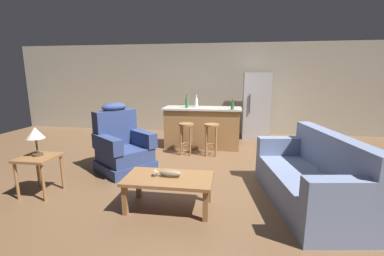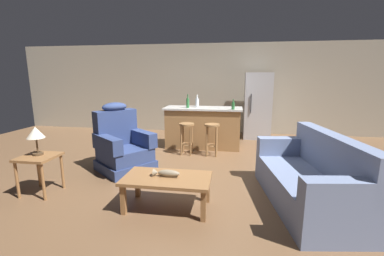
{
  "view_description": "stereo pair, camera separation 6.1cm",
  "coord_description": "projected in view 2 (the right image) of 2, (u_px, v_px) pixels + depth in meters",
  "views": [
    {
      "loc": [
        0.62,
        -4.57,
        1.66
      ],
      "look_at": [
        -0.03,
        -0.1,
        0.75
      ],
      "focal_mm": 24.0,
      "sensor_mm": 36.0,
      "label": 1
    },
    {
      "loc": [
        0.68,
        -4.56,
        1.66
      ],
      "look_at": [
        -0.03,
        -0.1,
        0.75
      ],
      "focal_mm": 24.0,
      "sensor_mm": 36.0,
      "label": 2
    }
  ],
  "objects": [
    {
      "name": "refrigerator",
      "position": [
        257.0,
        106.0,
        6.94
      ],
      "size": [
        0.7,
        0.69,
        1.76
      ],
      "color": "#B7B7BC",
      "rests_on": "ground_plane"
    },
    {
      "name": "coffee_table",
      "position": [
        167.0,
        181.0,
        3.24
      ],
      "size": [
        1.1,
        0.6,
        0.42
      ],
      "color": "olive",
      "rests_on": "ground_plane"
    },
    {
      "name": "bar_stool_left",
      "position": [
        187.0,
        133.0,
        5.5
      ],
      "size": [
        0.32,
        0.32,
        0.68
      ],
      "color": "olive",
      "rests_on": "ground_plane"
    },
    {
      "name": "bottle_wine_dark",
      "position": [
        233.0,
        106.0,
        5.59
      ],
      "size": [
        0.07,
        0.07,
        0.22
      ],
      "color": "#2D6B38",
      "rests_on": "kitchen_island"
    },
    {
      "name": "kitchen_island",
      "position": [
        203.0,
        127.0,
        6.06
      ],
      "size": [
        1.8,
        0.7,
        0.95
      ],
      "color": "#9E7042",
      "rests_on": "ground_plane"
    },
    {
      "name": "ground_plane",
      "position": [
        195.0,
        166.0,
        4.85
      ],
      "size": [
        12.0,
        12.0,
        0.0
      ],
      "color": "brown"
    },
    {
      "name": "end_table",
      "position": [
        39.0,
        162.0,
        3.64
      ],
      "size": [
        0.48,
        0.48,
        0.56
      ],
      "color": "olive",
      "rests_on": "ground_plane"
    },
    {
      "name": "bar_stool_right",
      "position": [
        212.0,
        134.0,
        5.41
      ],
      "size": [
        0.32,
        0.32,
        0.68
      ],
      "color": "olive",
      "rests_on": "ground_plane"
    },
    {
      "name": "back_wall",
      "position": [
        210.0,
        89.0,
        7.62
      ],
      "size": [
        12.0,
        0.05,
        2.6
      ],
      "color": "#A89E89",
      "rests_on": "ground_plane"
    },
    {
      "name": "couch",
      "position": [
        310.0,
        180.0,
        3.34
      ],
      "size": [
        1.11,
        2.0,
        0.94
      ],
      "rotation": [
        0.0,
        0.0,
        3.29
      ],
      "color": "#707FA3",
      "rests_on": "ground_plane"
    },
    {
      "name": "bottle_tall_green",
      "position": [
        188.0,
        103.0,
        5.89
      ],
      "size": [
        0.07,
        0.07,
        0.31
      ],
      "color": "#2D6B38",
      "rests_on": "kitchen_island"
    },
    {
      "name": "fish_figurine",
      "position": [
        166.0,
        173.0,
        3.23
      ],
      "size": [
        0.34,
        0.1,
        0.1
      ],
      "color": "#4C3823",
      "rests_on": "coffee_table"
    },
    {
      "name": "table_lamp",
      "position": [
        36.0,
        134.0,
        3.6
      ],
      "size": [
        0.24,
        0.24,
        0.41
      ],
      "color": "#4C3823",
      "rests_on": "end_table"
    },
    {
      "name": "recliner_near_lamp",
      "position": [
        122.0,
        146.0,
        4.62
      ],
      "size": [
        1.18,
        1.18,
        1.2
      ],
      "rotation": [
        0.0,
        0.0,
        -0.66
      ],
      "color": "navy",
      "rests_on": "ground_plane"
    },
    {
      "name": "bottle_short_amber",
      "position": [
        197.0,
        102.0,
        6.03
      ],
      "size": [
        0.08,
        0.08,
        0.29
      ],
      "color": "silver",
      "rests_on": "kitchen_island"
    }
  ]
}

